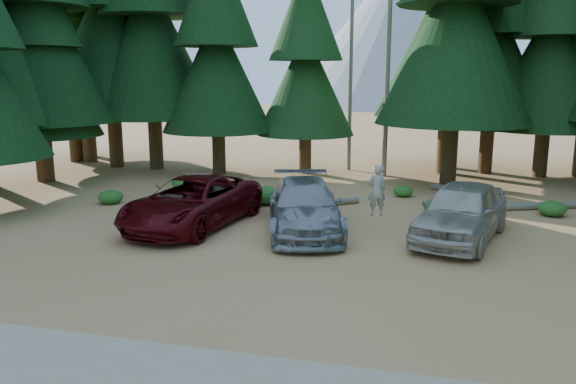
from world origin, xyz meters
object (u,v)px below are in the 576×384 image
(silver_minivan_center, at_px, (304,206))
(log_left, at_px, (316,204))
(red_pickup, at_px, (193,202))
(log_right, at_px, (560,205))
(frisbee_player, at_px, (377,190))
(silver_minivan_right, at_px, (461,211))
(log_mid, at_px, (464,193))

(silver_minivan_center, xyz_separation_m, log_left, (-0.27, 3.37, -0.69))
(silver_minivan_center, relative_size, log_left, 1.53)
(red_pickup, relative_size, log_right, 1.34)
(log_right, bearing_deg, frisbee_player, -166.77)
(silver_minivan_right, relative_size, log_left, 1.43)
(silver_minivan_right, bearing_deg, log_right, 69.28)
(frisbee_player, bearing_deg, log_left, -68.59)
(red_pickup, height_order, log_left, red_pickup)
(silver_minivan_center, bearing_deg, red_pickup, 169.19)
(red_pickup, distance_m, silver_minivan_right, 8.69)
(log_mid, relative_size, log_right, 0.77)
(frisbee_player, height_order, log_left, frisbee_player)
(frisbee_player, xyz_separation_m, log_right, (6.54, 4.54, -1.17))
(silver_minivan_center, relative_size, log_right, 1.27)
(log_right, bearing_deg, silver_minivan_center, -170.18)
(red_pickup, relative_size, log_mid, 1.74)
(log_left, height_order, log_right, log_right)
(silver_minivan_right, distance_m, log_left, 6.12)
(silver_minivan_right, bearing_deg, red_pickup, -160.14)
(frisbee_player, xyz_separation_m, log_left, (-2.52, 2.56, -1.18))
(silver_minivan_center, bearing_deg, silver_minivan_right, -13.36)
(silver_minivan_center, distance_m, log_left, 3.45)
(red_pickup, height_order, silver_minivan_center, red_pickup)
(red_pickup, xyz_separation_m, silver_minivan_center, (3.77, 0.33, -0.01))
(silver_minivan_right, xyz_separation_m, log_right, (3.89, 5.15, -0.75))
(silver_minivan_right, xyz_separation_m, log_mid, (0.48, 6.66, -0.75))
(silver_minivan_center, xyz_separation_m, silver_minivan_right, (4.91, 0.21, 0.08))
(silver_minivan_center, distance_m, log_right, 10.32)
(log_left, distance_m, log_right, 9.28)
(silver_minivan_center, height_order, log_right, silver_minivan_center)
(log_mid, height_order, log_right, log_right)
(silver_minivan_right, height_order, log_left, silver_minivan_right)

